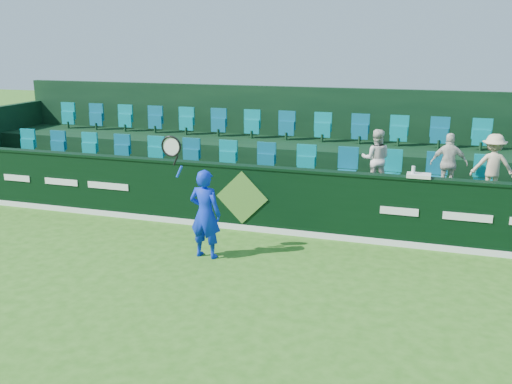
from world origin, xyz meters
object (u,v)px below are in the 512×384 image
(towel, at_px, (419,175))
(tennis_player, at_px, (205,213))
(spectator_right, at_px, (493,166))
(spectator_left, at_px, (376,159))
(spectator_middle, at_px, (449,164))
(drinks_bottle, at_px, (413,171))

(towel, bearing_deg, tennis_player, -154.64)
(spectator_right, distance_m, towel, 1.75)
(tennis_player, distance_m, spectator_right, 5.67)
(tennis_player, bearing_deg, spectator_left, 46.57)
(spectator_left, distance_m, towel, 1.44)
(spectator_middle, xyz_separation_m, towel, (-0.53, -1.12, -0.03))
(spectator_right, bearing_deg, drinks_bottle, 33.23)
(tennis_player, height_order, spectator_middle, tennis_player)
(drinks_bottle, bearing_deg, spectator_right, 37.80)
(tennis_player, xyz_separation_m, spectator_left, (2.65, 2.80, 0.59))
(spectator_right, xyz_separation_m, drinks_bottle, (-1.44, -1.12, 0.03))
(spectator_left, distance_m, spectator_middle, 1.43)
(towel, height_order, drinks_bottle, drinks_bottle)
(spectator_left, xyz_separation_m, spectator_middle, (1.43, 0.00, -0.00))
(spectator_left, relative_size, drinks_bottle, 6.08)
(spectator_middle, height_order, towel, spectator_middle)
(tennis_player, distance_m, spectator_left, 3.91)
(tennis_player, bearing_deg, spectator_middle, 34.46)
(spectator_middle, bearing_deg, spectator_left, -2.90)
(spectator_middle, xyz_separation_m, drinks_bottle, (-0.64, -1.12, 0.04))
(towel, bearing_deg, spectator_right, 39.89)
(spectator_right, bearing_deg, spectator_left, -4.57)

